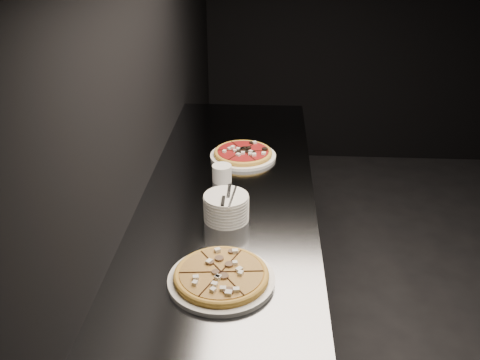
# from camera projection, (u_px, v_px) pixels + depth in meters

# --- Properties ---
(wall_left) EXTENTS (0.02, 5.00, 2.80)m
(wall_left) POSITION_uv_depth(u_px,v_px,m) (131.00, 89.00, 2.07)
(wall_left) COLOR black
(wall_left) RESTS_ON floor
(counter) EXTENTS (0.74, 2.44, 0.92)m
(counter) POSITION_uv_depth(u_px,v_px,m) (228.00, 286.00, 2.48)
(counter) COLOR slate
(counter) RESTS_ON floor
(pizza_mushroom) EXTENTS (0.36, 0.36, 0.04)m
(pizza_mushroom) POSITION_uv_depth(u_px,v_px,m) (221.00, 277.00, 1.76)
(pizza_mushroom) COLOR white
(pizza_mushroom) RESTS_ON counter
(pizza_tomato) EXTENTS (0.33, 0.33, 0.04)m
(pizza_tomato) POSITION_uv_depth(u_px,v_px,m) (243.00, 154.00, 2.64)
(pizza_tomato) COLOR white
(pizza_tomato) RESTS_ON counter
(plate_stack) EXTENTS (0.18, 0.18, 0.11)m
(plate_stack) POSITION_uv_depth(u_px,v_px,m) (226.00, 207.00, 2.10)
(plate_stack) COLOR white
(plate_stack) RESTS_ON counter
(cutlery) EXTENTS (0.07, 0.19, 0.01)m
(cutlery) POSITION_uv_depth(u_px,v_px,m) (228.00, 197.00, 2.07)
(cutlery) COLOR silver
(cutlery) RESTS_ON plate_stack
(ramekin) EXTENTS (0.09, 0.09, 0.08)m
(ramekin) POSITION_uv_depth(u_px,v_px,m) (222.00, 173.00, 2.40)
(ramekin) COLOR white
(ramekin) RESTS_ON counter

